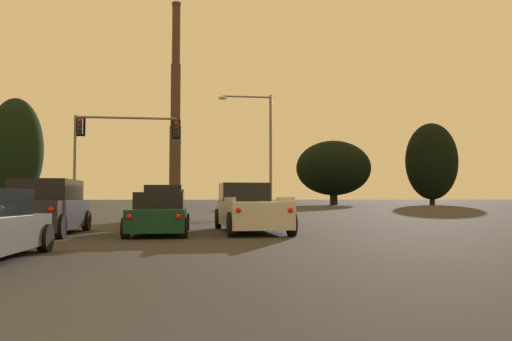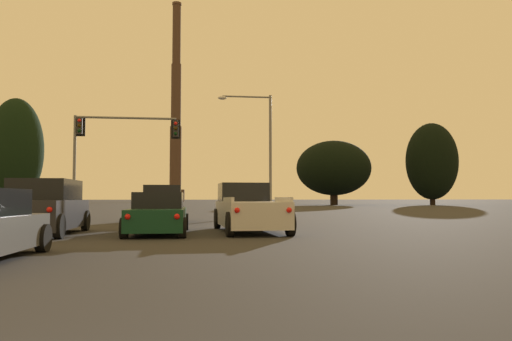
% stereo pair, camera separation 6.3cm
% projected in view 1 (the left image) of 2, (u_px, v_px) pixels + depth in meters
% --- Properties ---
extents(pickup_truck_right_lane_second, '(2.37, 5.57, 1.82)m').
position_uv_depth(pickup_truck_right_lane_second, '(249.00, 210.00, 18.43)').
color(pickup_truck_right_lane_second, silver).
rests_on(pickup_truck_right_lane_second, ground_plane).
extents(suv_left_lane_second, '(2.10, 4.91, 1.86)m').
position_uv_depth(suv_left_lane_second, '(47.00, 208.00, 16.83)').
color(suv_left_lane_second, '#232328').
rests_on(suv_left_lane_second, ground_plane).
extents(sedan_center_lane_second, '(2.04, 4.73, 1.43)m').
position_uv_depth(sedan_center_lane_second, '(160.00, 214.00, 17.13)').
color(sedan_center_lane_second, '#0F3823').
rests_on(sedan_center_lane_second, ground_plane).
extents(suv_center_lane_front, '(2.15, 4.92, 1.86)m').
position_uv_depth(suv_center_lane_front, '(164.00, 204.00, 25.13)').
color(suv_center_lane_front, black).
rests_on(suv_center_lane_front, ground_plane).
extents(traffic_light_overhead_left, '(6.71, 0.50, 6.39)m').
position_uv_depth(traffic_light_overhead_left, '(111.00, 139.00, 31.39)').
color(traffic_light_overhead_left, slate).
rests_on(traffic_light_overhead_left, ground_plane).
extents(street_lamp, '(3.90, 0.36, 8.65)m').
position_uv_depth(street_lamp, '(262.00, 140.00, 35.83)').
color(street_lamp, slate).
rests_on(street_lamp, ground_plane).
extents(smokestack, '(5.46, 5.46, 60.12)m').
position_uv_depth(smokestack, '(175.00, 123.00, 148.76)').
color(smokestack, '#3C2B22').
rests_on(smokestack, ground_plane).
extents(treeline_center_left, '(7.60, 6.84, 15.31)m').
position_uv_depth(treeline_center_left, '(15.00, 151.00, 70.14)').
color(treeline_center_left, black).
rests_on(treeline_center_left, ground_plane).
extents(treeline_left_mid, '(8.70, 7.83, 13.83)m').
position_uv_depth(treeline_left_mid, '(432.00, 161.00, 84.08)').
color(treeline_left_mid, black).
rests_on(treeline_left_mid, ground_plane).
extents(treeline_far_left, '(12.48, 11.24, 10.74)m').
position_uv_depth(treeline_far_left, '(333.00, 168.00, 83.17)').
color(treeline_far_left, black).
rests_on(treeline_far_left, ground_plane).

